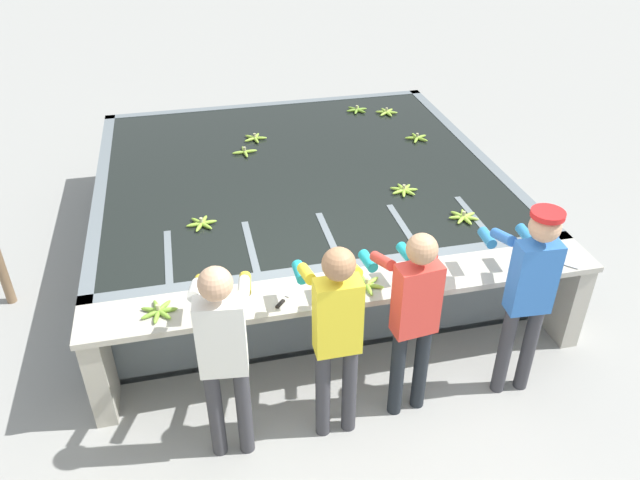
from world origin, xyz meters
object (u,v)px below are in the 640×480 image
banana_bunch_floating_1 (255,138)px  knife_0 (550,259)px  banana_bunch_ledge_0 (366,285)px  banana_bunch_ledge_1 (159,311)px  knife_1 (285,299)px  worker_1 (336,327)px  worker_0 (223,347)px  banana_bunch_floating_0 (463,217)px  banana_bunch_floating_3 (417,138)px  worker_2 (413,309)px  worker_3 (529,286)px  banana_bunch_floating_7 (245,152)px  banana_bunch_floating_4 (404,190)px  banana_bunch_floating_6 (202,223)px  banana_bunch_floating_5 (357,110)px  banana_bunch_floating_2 (386,112)px

banana_bunch_floating_1 → knife_0: banana_bunch_floating_1 is taller
knife_0 → banana_bunch_ledge_0: bearing=-179.9°
banana_bunch_ledge_1 → knife_1: size_ratio=1.00×
worker_1 → knife_1: 0.60m
worker_0 → banana_bunch_floating_0: bearing=30.2°
knife_1 → banana_bunch_floating_1: bearing=86.4°
banana_bunch_floating_3 → worker_2: bearing=-111.0°
worker_3 → banana_bunch_floating_7: worker_3 is taller
knife_1 → banana_bunch_ledge_0: bearing=1.5°
worker_0 → banana_bunch_floating_7: (0.54, 3.20, -0.10)m
banana_bunch_floating_4 → banana_bunch_ledge_0: (-0.80, -1.40, 0.00)m
worker_2 → banana_bunch_floating_6: size_ratio=5.76×
worker_0 → banana_bunch_ledge_0: bearing=25.8°
banana_bunch_floating_5 → worker_1: bearing=-107.7°
worker_1 → knife_0: bearing=15.5°
banana_bunch_floating_3 → banana_bunch_floating_6: same height
banana_bunch_floating_7 → knife_0: bearing=-50.1°
worker_3 → banana_bunch_floating_5: bearing=92.6°
worker_1 → worker_3: worker_3 is taller
worker_0 → banana_bunch_floating_1: bearing=78.8°
worker_0 → banana_bunch_floating_1: (0.70, 3.54, -0.10)m
worker_0 → banana_bunch_floating_1: worker_0 is taller
banana_bunch_floating_0 → banana_bunch_floating_1: same height
worker_0 → knife_0: (2.75, 0.56, -0.10)m
banana_bunch_floating_4 → knife_1: banana_bunch_floating_4 is taller
banana_bunch_floating_6 → knife_0: size_ratio=1.05×
banana_bunch_floating_5 → banana_bunch_floating_7: same height
worker_1 → banana_bunch_floating_1: worker_1 is taller
banana_bunch_floating_0 → knife_0: 0.90m
worker_2 → banana_bunch_floating_0: (0.95, 1.25, -0.08)m
banana_bunch_floating_0 → banana_bunch_floating_6: (-2.35, 0.43, 0.00)m
worker_1 → banana_bunch_floating_1: 3.53m
banana_bunch_floating_7 → knife_1: bearing=-90.6°
banana_bunch_floating_1 → banana_bunch_ledge_1: 3.15m
worker_0 → banana_bunch_floating_4: (1.96, 1.96, -0.10)m
banana_bunch_floating_5 → banana_bunch_floating_6: 3.17m
banana_bunch_floating_2 → worker_3: bearing=-92.4°
worker_1 → banana_bunch_floating_3: worker_1 is taller
worker_1 → worker_2: (0.59, 0.09, -0.02)m
banana_bunch_floating_0 → banana_bunch_floating_6: bearing=169.8°
banana_bunch_floating_1 → banana_bunch_floating_6: (-0.73, -1.77, -0.00)m
banana_bunch_ledge_1 → worker_1: bearing=-25.7°
banana_bunch_floating_3 → banana_bunch_floating_1: bearing=167.1°
banana_bunch_floating_0 → banana_bunch_floating_6: size_ratio=0.99×
worker_3 → worker_1: bearing=-176.4°
worker_3 → banana_bunch_floating_3: size_ratio=6.08×
worker_1 → banana_bunch_floating_5: size_ratio=5.88×
knife_1 → banana_bunch_floating_2: bearing=60.7°
knife_1 → banana_bunch_floating_4: bearing=44.4°
banana_bunch_floating_0 → banana_bunch_floating_4: size_ratio=1.00×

